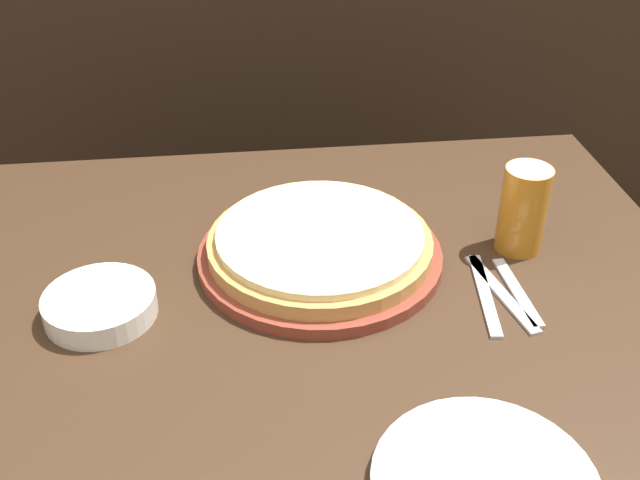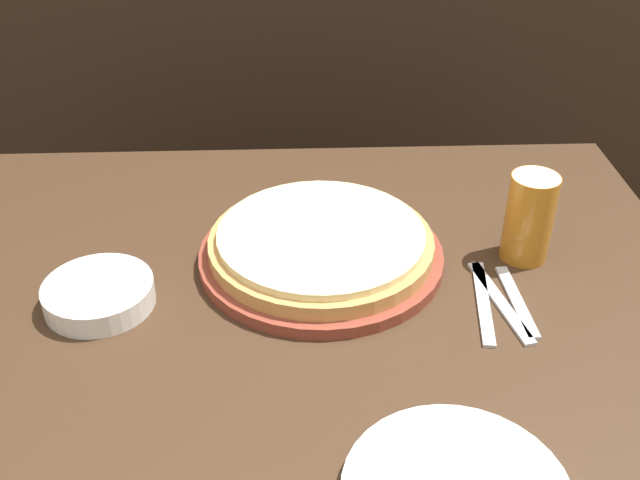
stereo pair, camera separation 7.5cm
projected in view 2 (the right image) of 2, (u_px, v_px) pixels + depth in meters
pizza_on_board at (320, 247)px, 1.18m from camera, size 0.39×0.39×0.06m
beer_glass at (529, 214)px, 1.16m from camera, size 0.08×0.08×0.14m
side_bowl at (98, 294)px, 1.09m from camera, size 0.16×0.16×0.04m
fork at (482, 302)px, 1.10m from camera, size 0.04×0.20×0.00m
dinner_knife at (499, 301)px, 1.10m from camera, size 0.06×0.20×0.00m
spoon at (516, 301)px, 1.10m from camera, size 0.02×0.17×0.00m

